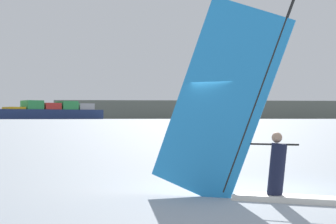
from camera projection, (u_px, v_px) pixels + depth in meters
ground_plane at (249, 191)px, 13.01m from camera, size 4000.00×4000.00×0.00m
windsurfer at (250, 137)px, 11.73m from camera, size 4.37×1.40×4.63m
cargo_ship at (32, 111)px, 649.18m from camera, size 146.31×142.03×35.09m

